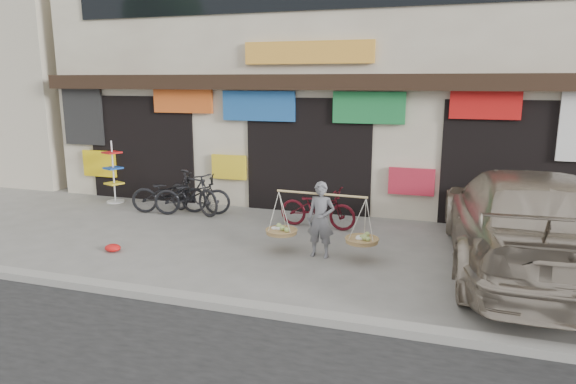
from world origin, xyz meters
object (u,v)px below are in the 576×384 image
(bike_2, at_px, (318,207))
(suv, at_px, (525,221))
(bike_0, at_px, (192,195))
(bike_3, at_px, (169,193))
(display_rack, at_px, (114,178))
(street_vendor, at_px, (321,223))
(bike_1, at_px, (193,192))

(bike_2, xyz_separation_m, suv, (3.86, -1.39, 0.40))
(bike_0, bearing_deg, bike_3, 70.99)
(display_rack, bearing_deg, bike_0, -11.04)
(bike_0, relative_size, bike_2, 1.05)
(bike_0, relative_size, display_rack, 1.11)
(street_vendor, xyz_separation_m, bike_0, (-3.59, 1.94, -0.15))
(street_vendor, height_order, bike_2, street_vendor)
(street_vendor, bearing_deg, bike_3, 157.92)
(bike_1, bearing_deg, street_vendor, -96.73)
(bike_0, distance_m, bike_3, 0.61)
(street_vendor, height_order, bike_0, street_vendor)
(bike_2, distance_m, bike_3, 3.69)
(bike_1, xyz_separation_m, bike_3, (-0.59, -0.07, -0.05))
(bike_1, relative_size, bike_3, 0.97)
(street_vendor, relative_size, bike_0, 1.16)
(bike_3, bearing_deg, bike_2, -111.65)
(bike_0, height_order, bike_1, bike_1)
(street_vendor, distance_m, bike_1, 4.13)
(bike_2, bearing_deg, bike_1, 90.64)
(bike_0, xyz_separation_m, suv, (6.94, -1.55, 0.38))
(bike_1, xyz_separation_m, suv, (6.95, -1.63, 0.33))
(street_vendor, height_order, bike_1, street_vendor)
(bike_3, xyz_separation_m, display_rack, (-1.89, 0.49, 0.18))
(suv, bearing_deg, street_vendor, 3.64)
(bike_0, height_order, suv, suv)
(suv, height_order, display_rack, suv)
(bike_1, height_order, suv, suv)
(bike_1, bearing_deg, bike_2, -72.01)
(suv, distance_m, display_rack, 9.66)
(suv, xyz_separation_m, display_rack, (-9.44, 2.04, -0.20))
(display_rack, bearing_deg, street_vendor, -21.75)
(suv, relative_size, display_rack, 3.72)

